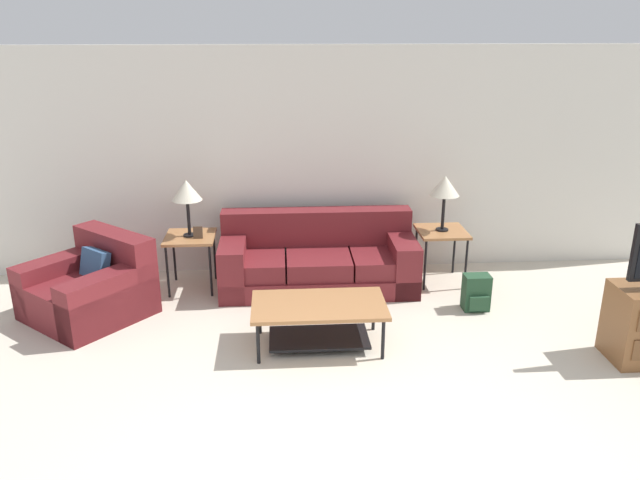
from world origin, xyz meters
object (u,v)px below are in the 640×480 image
armchair (91,288)px  table_lamp_right (445,187)px  backpack (476,293)px  side_table_left (190,241)px  coffee_table (319,314)px  table_lamp_left (187,191)px  side_table_right (442,235)px  couch (318,261)px

armchair → table_lamp_right: size_ratio=2.31×
backpack → side_table_left: bearing=165.7°
coffee_table → table_lamp_left: 2.10m
side_table_right → table_lamp_right: table_lamp_right is taller
side_table_right → table_lamp_right: size_ratio=0.99×
armchair → backpack: size_ratio=3.80×
coffee_table → side_table_right: 2.07m
armchair → side_table_left: 1.15m
couch → table_lamp_left: (-1.40, 0.04, 0.82)m
couch → table_lamp_left: table_lamp_left is taller
side_table_left → side_table_right: (2.80, 0.00, 0.00)m
table_lamp_right → table_lamp_left: bearing=180.0°
coffee_table → side_table_right: (1.48, 1.42, 0.24)m
couch → coffee_table: bearing=-93.4°
side_table_left → table_lamp_left: (-0.00, 0.00, 0.56)m
couch → side_table_right: 1.43m
table_lamp_right → backpack: table_lamp_right is taller
couch → side_table_right: bearing=1.5°
armchair → table_lamp_left: bearing=32.7°
coffee_table → backpack: size_ratio=3.20×
side_table_right → side_table_left: bearing=180.0°
coffee_table → couch: bearing=86.6°
armchair → table_lamp_left: size_ratio=2.31×
armchair → side_table_right: size_ratio=2.34×
couch → coffee_table: 1.38m
armchair → backpack: 3.94m
table_lamp_left → armchair: bearing=-147.3°
armchair → side_table_left: (0.94, 0.60, 0.27)m
armchair → table_lamp_right: 3.88m
table_lamp_right → coffee_table: bearing=-136.3°
couch → side_table_left: 1.43m
side_table_left → backpack: size_ratio=1.62×
side_table_right → table_lamp_left: 2.86m
coffee_table → backpack: coffee_table is taller
table_lamp_right → side_table_left: bearing=-180.0°
side_table_left → backpack: (2.99, -0.77, -0.37)m
backpack → table_lamp_left: bearing=165.7°
table_lamp_left → table_lamp_right: size_ratio=1.00×
coffee_table → table_lamp_left: (-1.32, 1.42, 0.80)m
armchair → side_table_right: armchair is taller
coffee_table → side_table_right: side_table_right is taller
couch → table_lamp_left: bearing=178.5°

